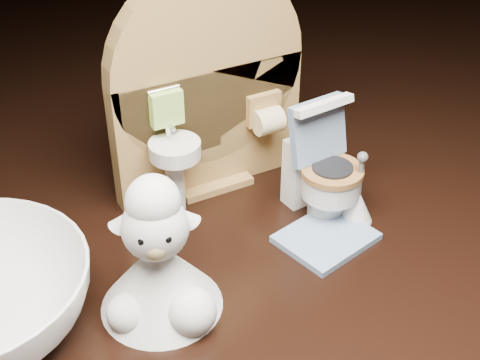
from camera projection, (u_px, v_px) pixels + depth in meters
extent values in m
cube|color=black|center=(255.00, 292.00, 0.44)|extent=(2.50, 2.50, 0.10)
cube|color=#A27940|center=(208.00, 127.00, 0.44)|extent=(0.13, 0.02, 0.09)
cylinder|color=#A27940|center=(207.00, 67.00, 0.41)|extent=(0.13, 0.02, 0.13)
cube|color=#A27940|center=(210.00, 178.00, 0.46)|extent=(0.05, 0.04, 0.01)
cylinder|color=white|center=(175.00, 181.00, 0.42)|extent=(0.01, 0.01, 0.04)
cylinder|color=white|center=(175.00, 149.00, 0.41)|extent=(0.03, 0.03, 0.01)
cylinder|color=silver|center=(168.00, 129.00, 0.41)|extent=(0.00, 0.00, 0.01)
cube|color=#A3D559|center=(167.00, 108.00, 0.40)|extent=(0.02, 0.01, 0.02)
cube|color=#A27940|center=(264.00, 109.00, 0.44)|extent=(0.02, 0.01, 0.02)
cylinder|color=beige|center=(268.00, 121.00, 0.44)|extent=(0.02, 0.02, 0.02)
cylinder|color=white|center=(326.00, 203.00, 0.43)|extent=(0.02, 0.02, 0.02)
cylinder|color=white|center=(331.00, 183.00, 0.41)|extent=(0.04, 0.04, 0.02)
cylinder|color=#8F5E2E|center=(332.00, 171.00, 0.41)|extent=(0.04, 0.04, 0.00)
cube|color=white|center=(307.00, 169.00, 0.43)|extent=(0.03, 0.02, 0.05)
cube|color=#7188AA|center=(318.00, 130.00, 0.41)|extent=(0.04, 0.02, 0.04)
cube|color=white|center=(324.00, 105.00, 0.40)|extent=(0.04, 0.01, 0.01)
cylinder|color=#C6D42E|center=(321.00, 126.00, 0.42)|extent=(0.01, 0.01, 0.01)
cube|color=#7188AA|center=(326.00, 238.00, 0.41)|extent=(0.06, 0.05, 0.00)
cone|color=white|center=(357.00, 205.00, 0.42)|extent=(0.02, 0.02, 0.02)
cylinder|color=#59595B|center=(360.00, 177.00, 0.41)|extent=(0.00, 0.00, 0.03)
sphere|color=#59595B|center=(363.00, 157.00, 0.40)|extent=(0.01, 0.01, 0.01)
cone|color=silver|center=(160.00, 274.00, 0.35)|extent=(0.07, 0.07, 0.04)
sphere|color=silver|center=(192.00, 311.00, 0.34)|extent=(0.03, 0.03, 0.03)
sphere|color=silver|center=(127.00, 313.00, 0.35)|extent=(0.02, 0.02, 0.02)
sphere|color=silver|center=(155.00, 227.00, 0.33)|extent=(0.03, 0.03, 0.03)
sphere|color=#998351|center=(156.00, 248.00, 0.32)|extent=(0.01, 0.01, 0.01)
sphere|color=silver|center=(153.00, 202.00, 0.32)|extent=(0.03, 0.03, 0.03)
cone|color=silver|center=(123.00, 220.00, 0.33)|extent=(0.02, 0.01, 0.02)
cone|color=silver|center=(186.00, 216.00, 0.33)|extent=(0.02, 0.01, 0.02)
sphere|color=black|center=(142.00, 241.00, 0.32)|extent=(0.00, 0.00, 0.00)
sphere|color=black|center=(168.00, 239.00, 0.32)|extent=(0.00, 0.00, 0.00)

